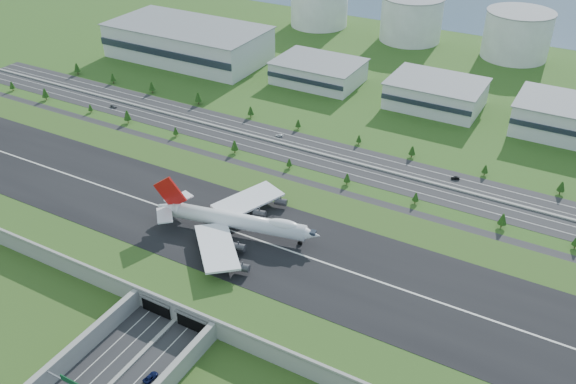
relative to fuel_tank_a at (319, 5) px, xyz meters
The scene contains 16 objects.
ground 332.88m from the fuel_tank_a, 68.84° to the right, with size 1200.00×1200.00×0.00m, color #245119.
airfield_deck 332.76m from the fuel_tank_a, 68.84° to the right, with size 520.00×100.00×9.20m.
north_expressway 246.84m from the fuel_tank_a, 60.83° to the right, with size 560.00×36.00×0.12m, color #28282B.
tree_row 238.58m from the fuel_tank_a, 64.06° to the right, with size 497.37×48.69×8.46m.
hangar_west 134.72m from the fuel_tank_a, 111.80° to the right, with size 120.00×60.00×25.00m, color silver.
hangar_mid_a 134.54m from the fuel_tank_a, 63.43° to the right, with size 58.00×42.00×15.00m, color silver.
hangar_mid_b 188.43m from the fuel_tank_a, 39.61° to the right, with size 58.00×42.00×17.00m, color silver.
hangar_mid_c 255.13m from the fuel_tank_a, 28.07° to the right, with size 58.00×42.00×19.00m, color silver.
fuel_tank_a is the anchor object (origin of this frame).
fuel_tank_b 85.00m from the fuel_tank_a, ahead, with size 50.00×50.00×35.00m, color silver.
fuel_tank_c 170.00m from the fuel_tank_a, ahead, with size 50.00×50.00×35.00m, color silver.
boeing_747 330.88m from the fuel_tank_a, 69.49° to the right, with size 75.05×70.23×23.47m.
car_2 407.95m from the fuel_tank_a, 71.38° to the right, with size 2.67×5.79×1.61m, color #0C143F.
car_4 227.87m from the fuel_tank_a, 99.32° to the right, with size 2.03×5.06×1.72m, color slate.
car_5 275.70m from the fuel_tank_a, 48.15° to the right, with size 1.53×4.38×1.44m, color black.
car_7 222.23m from the fuel_tank_a, 69.35° to the right, with size 1.92×4.72×1.37m, color white.
Camera 1 is at (120.41, -177.18, 165.88)m, focal length 38.00 mm.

